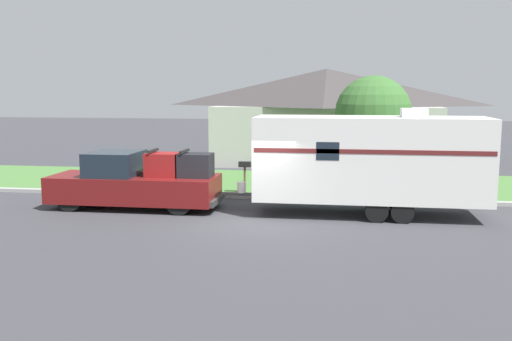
# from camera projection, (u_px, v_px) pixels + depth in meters

# --- Properties ---
(ground_plane) EXTENTS (120.00, 120.00, 0.00)m
(ground_plane) POSITION_uv_depth(u_px,v_px,m) (253.00, 222.00, 17.72)
(ground_plane) COLOR #38383D
(curb_strip) EXTENTS (80.00, 0.30, 0.14)m
(curb_strip) POSITION_uv_depth(u_px,v_px,m) (269.00, 197.00, 21.38)
(curb_strip) COLOR #999993
(curb_strip) RESTS_ON ground_plane
(lawn_strip) EXTENTS (80.00, 7.00, 0.03)m
(lawn_strip) POSITION_uv_depth(u_px,v_px,m) (279.00, 183.00, 24.96)
(lawn_strip) COLOR #477538
(lawn_strip) RESTS_ON ground_plane
(house_across_street) EXTENTS (12.91, 7.91, 5.22)m
(house_across_street) POSITION_uv_depth(u_px,v_px,m) (326.00, 114.00, 32.26)
(house_across_street) COLOR #B2B2A8
(house_across_street) RESTS_ON ground_plane
(pickup_truck) EXTENTS (5.88, 2.10, 2.05)m
(pickup_truck) POSITION_uv_depth(u_px,v_px,m) (136.00, 182.00, 19.70)
(pickup_truck) COLOR black
(pickup_truck) RESTS_ON ground_plane
(travel_trailer) EXTENTS (8.55, 2.26, 3.49)m
(travel_trailer) POSITION_uv_depth(u_px,v_px,m) (370.00, 159.00, 18.39)
(travel_trailer) COLOR black
(travel_trailer) RESTS_ON ground_plane
(mailbox) EXTENTS (0.48, 0.20, 1.29)m
(mailbox) POSITION_uv_depth(u_px,v_px,m) (245.00, 169.00, 22.28)
(mailbox) COLOR brown
(mailbox) RESTS_ON ground_plane
(tree_in_yard) EXTENTS (2.99, 2.99, 4.63)m
(tree_in_yard) POSITION_uv_depth(u_px,v_px,m) (373.00, 114.00, 22.37)
(tree_in_yard) COLOR brown
(tree_in_yard) RESTS_ON ground_plane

